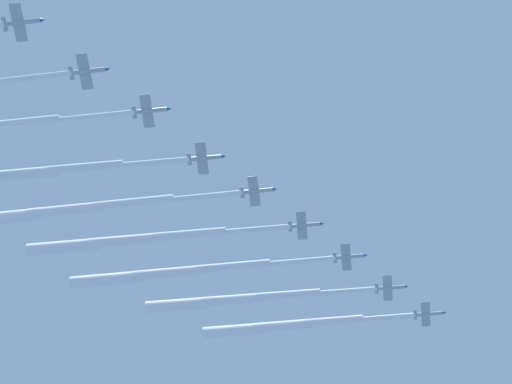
{
  "coord_description": "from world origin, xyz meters",
  "views": [
    {
      "loc": [
        -2.82,
        107.88,
        47.84
      ],
      "look_at": [
        0.0,
        0.0,
        196.61
      ],
      "focal_mm": 48.7,
      "sensor_mm": 36.0,
      "label": 1
    }
  ],
  "objects_px": {
    "jet_lead": "(280,326)",
    "jet_starboard_mid": "(63,211)",
    "jet_port_inner": "(230,300)",
    "jet_port_mid": "(122,241)",
    "jet_port_outer": "(18,175)",
    "jet_starboard_inner": "(166,273)"
  },
  "relations": [
    {
      "from": "jet_lead",
      "to": "jet_port_outer",
      "type": "xyz_separation_m",
      "value": [
        67.36,
        61.3,
        -3.33
      ]
    },
    {
      "from": "jet_lead",
      "to": "jet_port_outer",
      "type": "bearing_deg",
      "value": 42.3
    },
    {
      "from": "jet_port_mid",
      "to": "jet_port_outer",
      "type": "distance_m",
      "value": 34.04
    },
    {
      "from": "jet_port_inner",
      "to": "jet_starboard_mid",
      "type": "bearing_deg",
      "value": 38.92
    },
    {
      "from": "jet_lead",
      "to": "jet_port_inner",
      "type": "xyz_separation_m",
      "value": [
        15.17,
        12.47,
        -0.84
      ]
    },
    {
      "from": "jet_port_outer",
      "to": "jet_lead",
      "type": "bearing_deg",
      "value": -137.7
    },
    {
      "from": "jet_port_outer",
      "to": "jet_starboard_mid",
      "type": "bearing_deg",
      "value": -122.14
    },
    {
      "from": "jet_starboard_mid",
      "to": "jet_port_outer",
      "type": "xyz_separation_m",
      "value": [
        8.53,
        13.57,
        -2.15
      ]
    },
    {
      "from": "jet_port_mid",
      "to": "jet_port_inner",
      "type": "bearing_deg",
      "value": -140.56
    },
    {
      "from": "jet_lead",
      "to": "jet_starboard_mid",
      "type": "bearing_deg",
      "value": 39.05
    },
    {
      "from": "jet_lead",
      "to": "jet_port_mid",
      "type": "height_order",
      "value": "jet_lead"
    },
    {
      "from": "jet_port_mid",
      "to": "jet_starboard_mid",
      "type": "distance_m",
      "value": 18.45
    },
    {
      "from": "jet_lead",
      "to": "jet_port_inner",
      "type": "distance_m",
      "value": 19.66
    },
    {
      "from": "jet_lead",
      "to": "jet_port_mid",
      "type": "distance_m",
      "value": 57.32
    },
    {
      "from": "jet_port_outer",
      "to": "jet_starboard_inner",
      "type": "bearing_deg",
      "value": -131.98
    },
    {
      "from": "jet_port_mid",
      "to": "jet_starboard_mid",
      "type": "relative_size",
      "value": 0.97
    },
    {
      "from": "jet_starboard_mid",
      "to": "jet_port_mid",
      "type": "bearing_deg",
      "value": -142.14
    },
    {
      "from": "jet_port_inner",
      "to": "jet_starboard_mid",
      "type": "height_order",
      "value": "jet_port_inner"
    },
    {
      "from": "jet_port_inner",
      "to": "jet_starboard_mid",
      "type": "xyz_separation_m",
      "value": [
        43.66,
        35.25,
        -0.34
      ]
    },
    {
      "from": "jet_port_inner",
      "to": "jet_starboard_inner",
      "type": "bearing_deg",
      "value": 31.26
    },
    {
      "from": "jet_port_mid",
      "to": "jet_lead",
      "type": "bearing_deg",
      "value": -140.57
    },
    {
      "from": "jet_port_mid",
      "to": "jet_starboard_mid",
      "type": "bearing_deg",
      "value": 37.86
    }
  ]
}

